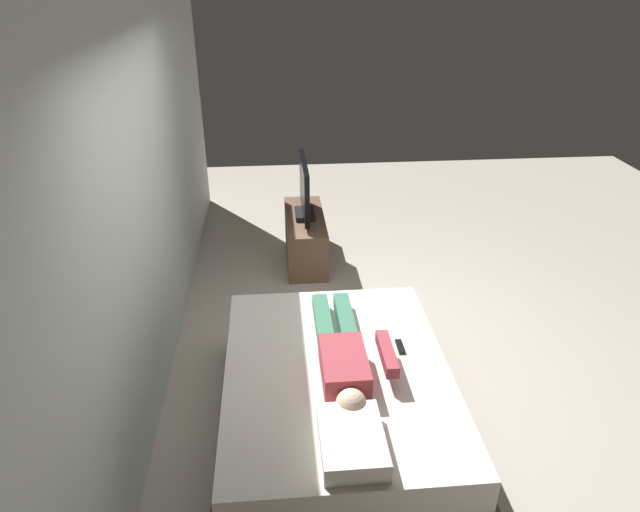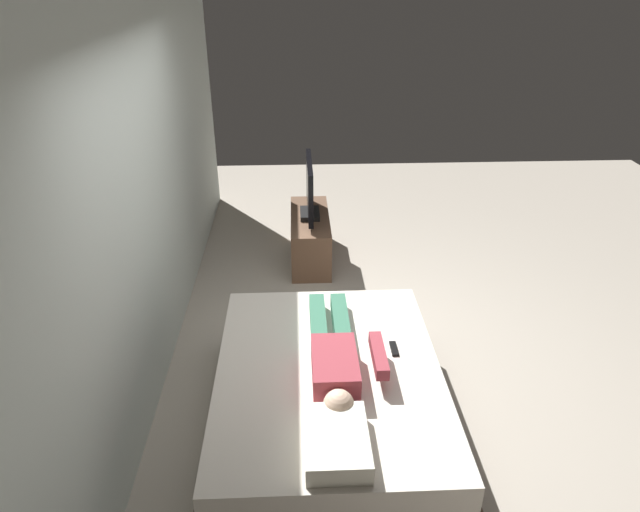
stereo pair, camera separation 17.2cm
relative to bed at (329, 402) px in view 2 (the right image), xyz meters
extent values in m
plane|color=#ADA393|center=(0.72, -0.28, -0.26)|extent=(10.00, 10.00, 0.00)
cube|color=silver|center=(1.12, 1.28, 1.14)|extent=(6.40, 0.10, 2.80)
cube|color=brown|center=(0.00, 0.00, -0.11)|extent=(1.99, 1.52, 0.30)
cube|color=silver|center=(0.00, 0.00, 0.16)|extent=(1.91, 1.44, 0.24)
cube|color=silver|center=(-0.67, 0.00, 0.34)|extent=(0.48, 0.34, 0.12)
cube|color=#993842|center=(-0.10, -0.03, 0.37)|extent=(0.48, 0.28, 0.18)
sphere|color=beige|center=(-0.43, -0.03, 0.37)|extent=(0.18, 0.18, 0.18)
cube|color=#387056|center=(0.44, -0.11, 0.33)|extent=(0.60, 0.11, 0.11)
cube|color=#387056|center=(0.44, 0.05, 0.33)|extent=(0.60, 0.11, 0.11)
cube|color=#993842|center=(-0.04, -0.31, 0.41)|extent=(0.40, 0.08, 0.08)
cube|color=black|center=(0.18, -0.45, 0.29)|extent=(0.15, 0.04, 0.02)
cube|color=brown|center=(2.55, 0.05, -0.01)|extent=(1.10, 0.40, 0.50)
cube|color=black|center=(2.55, 0.05, 0.26)|extent=(0.32, 0.20, 0.05)
cube|color=black|center=(2.55, 0.05, 0.56)|extent=(0.88, 0.05, 0.54)
camera|label=1|loc=(-2.81, 0.36, 2.59)|focal=31.33mm
camera|label=2|loc=(-2.83, 0.18, 2.59)|focal=31.33mm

